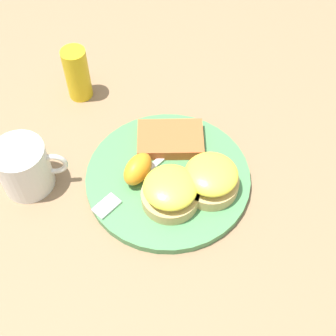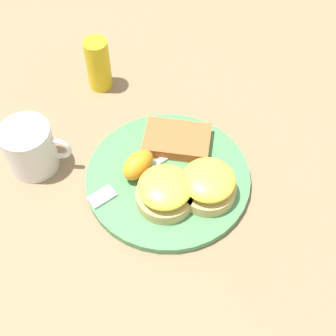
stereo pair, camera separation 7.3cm
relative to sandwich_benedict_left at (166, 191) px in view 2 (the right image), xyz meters
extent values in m
plane|color=#846647|center=(0.00, 0.05, -0.04)|extent=(1.10, 1.10, 0.00)
cylinder|color=#47844C|center=(0.00, 0.05, -0.03)|extent=(0.27, 0.27, 0.01)
cylinder|color=tan|center=(0.00, 0.00, -0.01)|extent=(0.09, 0.09, 0.02)
ellipsoid|color=yellow|center=(0.00, 0.00, 0.01)|extent=(0.08, 0.08, 0.03)
cylinder|color=tan|center=(0.06, 0.02, -0.01)|extent=(0.09, 0.09, 0.02)
ellipsoid|color=yellow|center=(0.06, 0.02, 0.01)|extent=(0.08, 0.08, 0.03)
cube|color=#B6562B|center=(0.01, 0.11, -0.02)|extent=(0.11, 0.08, 0.02)
ellipsoid|color=orange|center=(-0.05, 0.05, 0.00)|extent=(0.06, 0.07, 0.04)
cube|color=silver|center=(-0.01, 0.08, -0.02)|extent=(0.08, 0.08, 0.00)
cube|color=silver|center=(-0.10, 0.00, -0.02)|extent=(0.05, 0.05, 0.00)
cylinder|color=silver|center=(-0.23, 0.06, 0.00)|extent=(0.08, 0.08, 0.09)
torus|color=silver|center=(-0.18, 0.06, 0.01)|extent=(0.05, 0.01, 0.05)
cylinder|color=gold|center=(-0.15, 0.25, 0.01)|extent=(0.04, 0.04, 0.10)
camera|label=1|loc=(-0.03, -0.38, 0.59)|focal=50.00mm
camera|label=2|loc=(0.04, -0.38, 0.59)|focal=50.00mm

